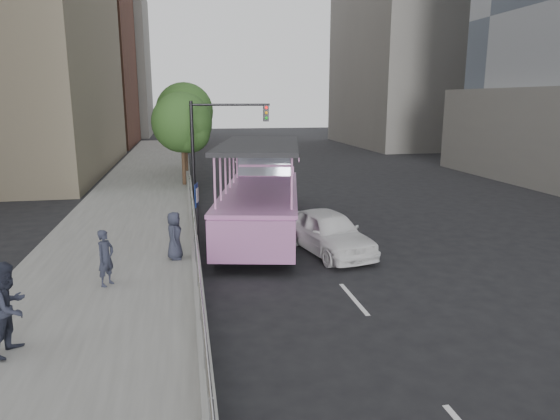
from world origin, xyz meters
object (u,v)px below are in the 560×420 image
(car, at_px, (328,232))
(pedestrian_mid, at_px, (9,308))
(duck_boat, at_px, (262,197))
(parking_sign, at_px, (197,209))
(traffic_signal, at_px, (215,134))
(street_tree_near, at_px, (184,125))
(pedestrian_near, at_px, (106,258))
(pedestrian_far, at_px, (174,236))
(street_tree_far, at_px, (186,114))

(car, bearing_deg, pedestrian_mid, -156.22)
(duck_boat, bearing_deg, parking_sign, -134.24)
(traffic_signal, bearing_deg, street_tree_near, 114.98)
(pedestrian_near, xyz_separation_m, pedestrian_mid, (-1.32, -3.51, 0.17))
(car, bearing_deg, pedestrian_far, 174.44)
(street_tree_far, bearing_deg, car, -76.88)
(street_tree_near, height_order, street_tree_far, street_tree_far)
(pedestrian_near, xyz_separation_m, traffic_signal, (3.84, 12.97, 2.42))
(pedestrian_far, bearing_deg, pedestrian_mid, 154.36)
(car, bearing_deg, pedestrian_near, -171.97)
(duck_boat, xyz_separation_m, car, (1.77, -3.60, -0.61))
(car, xyz_separation_m, pedestrian_near, (-7.05, -2.65, 0.32))
(duck_boat, distance_m, pedestrian_near, 8.19)
(duck_boat, distance_m, traffic_signal, 7.19)
(pedestrian_far, bearing_deg, pedestrian_near, 141.95)
(duck_boat, relative_size, car, 2.58)
(pedestrian_far, relative_size, parking_sign, 0.62)
(duck_boat, height_order, street_tree_far, street_tree_far)
(parking_sign, relative_size, street_tree_far, 0.38)
(pedestrian_near, height_order, street_tree_near, street_tree_near)
(duck_boat, relative_size, street_tree_far, 1.77)
(traffic_signal, distance_m, street_tree_far, 9.57)
(pedestrian_far, xyz_separation_m, street_tree_near, (0.45, 14.40, 2.76))
(pedestrian_mid, bearing_deg, street_tree_far, 7.37)
(pedestrian_far, relative_size, street_tree_near, 0.27)
(pedestrian_mid, relative_size, street_tree_near, 0.33)
(street_tree_near, bearing_deg, street_tree_far, 88.09)
(traffic_signal, relative_size, street_tree_far, 0.81)
(car, distance_m, traffic_signal, 11.15)
(traffic_signal, bearing_deg, pedestrian_mid, -107.39)
(car, height_order, traffic_signal, traffic_signal)
(duck_boat, xyz_separation_m, street_tree_far, (-2.83, 16.14, 2.94))
(parking_sign, height_order, street_tree_far, street_tree_far)
(car, relative_size, pedestrian_far, 2.90)
(pedestrian_far, xyz_separation_m, parking_sign, (0.77, 1.47, 0.51))
(car, xyz_separation_m, street_tree_near, (-4.80, 13.75, 3.06))
(pedestrian_near, relative_size, parking_sign, 0.63)
(traffic_signal, relative_size, street_tree_near, 0.91)
(traffic_signal, bearing_deg, street_tree_far, 98.43)
(street_tree_far, bearing_deg, traffic_signal, -81.57)
(pedestrian_mid, distance_m, street_tree_far, 26.37)
(duck_boat, relative_size, pedestrian_near, 7.34)
(pedestrian_near, bearing_deg, traffic_signal, 15.71)
(pedestrian_far, bearing_deg, car, -79.12)
(street_tree_near, bearing_deg, pedestrian_far, -91.78)
(pedestrian_near, distance_m, parking_sign, 4.35)
(duck_boat, height_order, pedestrian_far, duck_boat)
(street_tree_near, bearing_deg, pedestrian_near, -97.80)
(car, xyz_separation_m, parking_sign, (-4.48, 0.82, 0.82))
(car, height_order, pedestrian_far, pedestrian_far)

